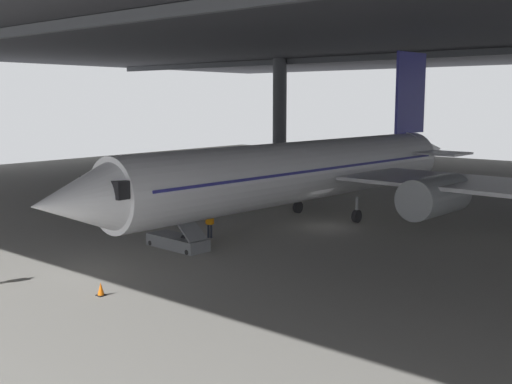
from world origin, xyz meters
The scene contains 6 objects.
ground_plane centered at (0.00, 0.00, 0.00)m, with size 110.00×110.00×0.00m, color gray.
hangar_structure centered at (-0.08, 13.78, 14.36)m, with size 121.00×99.00×14.98m.
airplane_main centered at (-1.02, 0.40, 3.65)m, with size 39.11×40.52×12.51m.
boarding_stairs centered at (-2.33, -10.73, 0.75)m, with size 4.49×1.72×4.88m.
crew_worker_by_stairs centered at (-2.66, -7.63, 0.98)m, with size 0.49×0.37×1.71m.
traffic_cone_orange centered at (1.72, -19.03, 0.29)m, with size 0.36×0.36×0.60m.
Camera 1 is at (24.04, -34.96, 8.59)m, focal length 43.71 mm.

